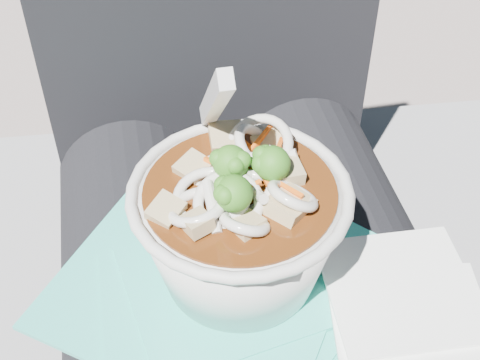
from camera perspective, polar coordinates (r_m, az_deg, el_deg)
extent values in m
cylinder|color=black|center=(0.61, -7.67, -13.99)|extent=(0.15, 0.48, 0.15)
cylinder|color=black|center=(0.64, 10.59, -10.90)|extent=(0.15, 0.48, 0.15)
cube|color=#2CBBA7|center=(0.55, 0.56, -8.95)|extent=(0.26, 0.26, 0.00)
cube|color=#2CBBA7|center=(0.56, -2.57, -7.46)|extent=(0.24, 0.24, 0.00)
cube|color=#2CBBA7|center=(0.53, -0.97, -11.31)|extent=(0.20, 0.21, 0.00)
cube|color=#2CBBA7|center=(0.55, -4.17, -8.18)|extent=(0.28, 0.28, 0.00)
cube|color=#2CBBA7|center=(0.55, 2.70, -7.48)|extent=(0.24, 0.24, 0.00)
cube|color=#2CBBA7|center=(0.53, -4.45, -10.22)|extent=(0.13, 0.13, 0.00)
cube|color=#2CBBA7|center=(0.52, 2.28, -10.84)|extent=(0.15, 0.16, 0.00)
cube|color=#2CBBA7|center=(0.54, 0.28, -8.25)|extent=(0.20, 0.17, 0.00)
cube|color=#2CBBA7|center=(0.58, 1.12, -3.32)|extent=(0.13, 0.14, 0.00)
cube|color=white|center=(0.52, 14.54, -12.15)|extent=(0.14, 0.14, 0.00)
cube|color=white|center=(0.53, 13.55, -9.03)|extent=(0.12, 0.12, 0.00)
torus|color=silver|center=(0.47, 0.00, -1.06)|extent=(0.16, 0.16, 0.01)
cylinder|color=#421E09|center=(0.48, 0.00, -1.31)|extent=(0.14, 0.14, 0.01)
torus|color=silver|center=(0.49, 1.59, 2.52)|extent=(0.05, 0.06, 0.05)
torus|color=silver|center=(0.48, -1.55, 0.03)|extent=(0.06, 0.06, 0.03)
torus|color=silver|center=(0.47, 0.31, -0.31)|extent=(0.07, 0.06, 0.04)
torus|color=silver|center=(0.46, 4.53, -1.34)|extent=(0.05, 0.05, 0.04)
torus|color=silver|center=(0.46, -0.97, -1.94)|extent=(0.07, 0.07, 0.03)
torus|color=silver|center=(0.47, -0.42, -1.47)|extent=(0.06, 0.07, 0.04)
torus|color=silver|center=(0.46, -2.62, -1.59)|extent=(0.07, 0.06, 0.02)
torus|color=silver|center=(0.50, 1.58, 2.81)|extent=(0.06, 0.07, 0.05)
torus|color=silver|center=(0.49, 1.59, 0.98)|extent=(0.05, 0.05, 0.03)
torus|color=silver|center=(0.45, -3.69, -2.29)|extent=(0.06, 0.05, 0.03)
torus|color=silver|center=(0.45, 0.41, -3.69)|extent=(0.04, 0.04, 0.03)
cylinder|color=silver|center=(0.49, 3.11, 1.86)|extent=(0.03, 0.01, 0.02)
cylinder|color=silver|center=(0.46, 1.38, -1.09)|extent=(0.01, 0.03, 0.02)
cylinder|color=silver|center=(0.47, 1.74, 0.36)|extent=(0.03, 0.01, 0.02)
cylinder|color=silver|center=(0.49, 0.93, 1.76)|extent=(0.04, 0.02, 0.01)
cylinder|color=silver|center=(0.45, -2.40, -2.34)|extent=(0.01, 0.04, 0.02)
cylinder|color=#70A34E|center=(0.47, 2.74, 0.32)|extent=(0.01, 0.01, 0.01)
sphere|color=#216016|center=(0.46, 2.79, 1.40)|extent=(0.03, 0.03, 0.03)
sphere|color=#216016|center=(0.46, 1.76, 1.42)|extent=(0.01, 0.01, 0.01)
sphere|color=#216016|center=(0.47, 2.21, 2.26)|extent=(0.01, 0.01, 0.01)
sphere|color=#216016|center=(0.46, 1.82, 2.16)|extent=(0.01, 0.01, 0.01)
sphere|color=#216016|center=(0.46, 1.79, 1.32)|extent=(0.01, 0.01, 0.01)
cylinder|color=#70A34E|center=(0.47, -0.79, 0.40)|extent=(0.01, 0.01, 0.01)
sphere|color=#216016|center=(0.46, -0.81, 1.48)|extent=(0.03, 0.03, 0.03)
sphere|color=#216016|center=(0.46, 0.19, 1.74)|extent=(0.01, 0.01, 0.01)
sphere|color=#216016|center=(0.46, -0.41, 1.23)|extent=(0.01, 0.01, 0.01)
sphere|color=#216016|center=(0.46, -1.85, 1.89)|extent=(0.01, 0.01, 0.01)
sphere|color=#216016|center=(0.46, -1.87, 1.83)|extent=(0.01, 0.01, 0.01)
cylinder|color=#70A34E|center=(0.45, -0.52, -2.24)|extent=(0.01, 0.01, 0.01)
sphere|color=#216016|center=(0.44, -0.53, -1.15)|extent=(0.03, 0.03, 0.03)
sphere|color=#216016|center=(0.44, -1.45, -0.42)|extent=(0.01, 0.01, 0.01)
sphere|color=#216016|center=(0.44, -1.48, -1.18)|extent=(0.01, 0.01, 0.01)
sphere|color=#216016|center=(0.43, -1.26, -1.34)|extent=(0.01, 0.01, 0.01)
sphere|color=#216016|center=(0.45, -1.35, -0.52)|extent=(0.01, 0.01, 0.01)
cube|color=orange|center=(0.47, 2.59, 0.13)|extent=(0.04, 0.04, 0.01)
cube|color=orange|center=(0.47, 0.81, 1.00)|extent=(0.04, 0.01, 0.01)
cube|color=orange|center=(0.50, 1.44, 3.11)|extent=(0.03, 0.03, 0.01)
cube|color=orange|center=(0.50, 1.38, 2.29)|extent=(0.02, 0.04, 0.01)
cube|color=orange|center=(0.48, 1.74, 1.11)|extent=(0.03, 0.04, 0.01)
cube|color=orange|center=(0.46, -0.17, -1.19)|extent=(0.04, 0.02, 0.01)
cube|color=orange|center=(0.49, 3.47, 3.19)|extent=(0.02, 0.04, 0.02)
cube|color=orange|center=(0.46, 2.34, -0.24)|extent=(0.01, 0.05, 0.01)
cube|color=orange|center=(0.47, -1.22, 1.07)|extent=(0.03, 0.03, 0.01)
cube|color=#A2875C|center=(0.48, 4.05, 0.64)|extent=(0.02, 0.02, 0.02)
cube|color=#A2875C|center=(0.50, 2.61, 2.78)|extent=(0.03, 0.03, 0.02)
cube|color=#A2875C|center=(0.51, -1.16, 3.42)|extent=(0.03, 0.03, 0.02)
cube|color=#A2875C|center=(0.49, -3.94, 0.87)|extent=(0.03, 0.03, 0.02)
cube|color=#A2875C|center=(0.46, -6.34, -2.75)|extent=(0.03, 0.03, 0.02)
cube|color=#A2875C|center=(0.44, -3.66, -3.69)|extent=(0.02, 0.02, 0.01)
cube|color=#A2875C|center=(0.45, 0.63, -4.01)|extent=(0.03, 0.03, 0.01)
cube|color=#A2875C|center=(0.46, 4.22, -2.34)|extent=(0.04, 0.04, 0.02)
ellipsoid|color=silver|center=(0.46, -1.01, -1.55)|extent=(0.03, 0.04, 0.01)
cube|color=silver|center=(0.46, -2.13, 6.83)|extent=(0.01, 0.10, 0.10)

